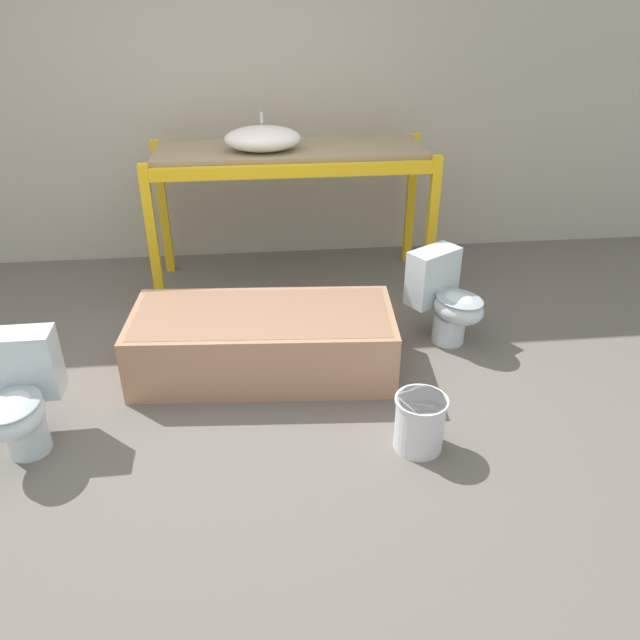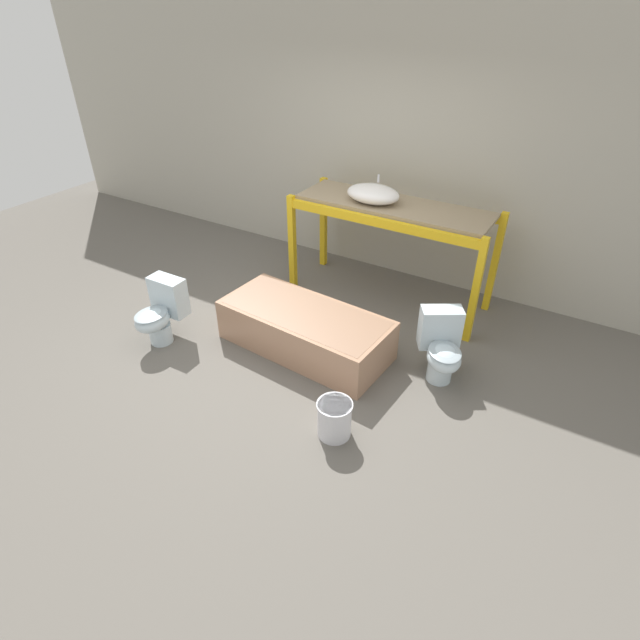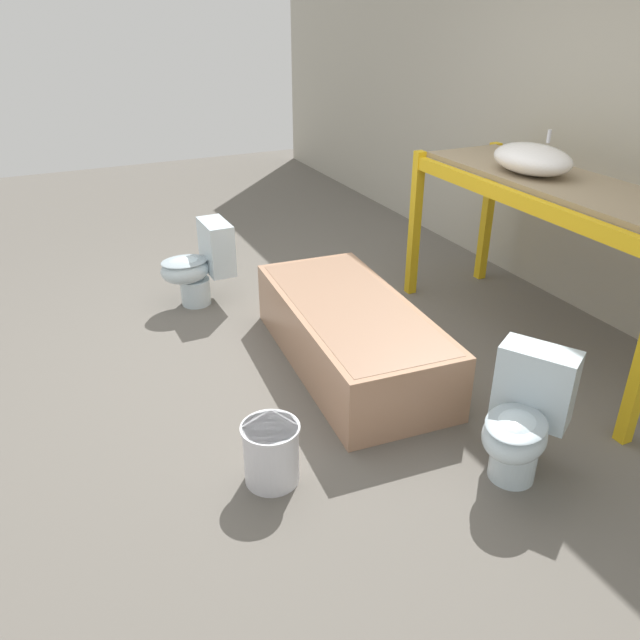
{
  "view_description": "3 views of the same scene",
  "coord_description": "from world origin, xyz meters",
  "views": [
    {
      "loc": [
        0.21,
        -3.28,
        2.32
      ],
      "look_at": [
        0.54,
        -0.16,
        0.56
      ],
      "focal_mm": 35.0,
      "sensor_mm": 36.0,
      "label": 1
    },
    {
      "loc": [
        2.41,
        -3.16,
        3.0
      ],
      "look_at": [
        0.53,
        -0.05,
        0.58
      ],
      "focal_mm": 28.0,
      "sensor_mm": 36.0,
      "label": 2
    },
    {
      "loc": [
        3.3,
        -1.46,
        2.12
      ],
      "look_at": [
        0.47,
        -0.13,
        0.51
      ],
      "focal_mm": 35.0,
      "sensor_mm": 36.0,
      "label": 3
    }
  ],
  "objects": [
    {
      "name": "bucket_white",
      "position": [
        1.03,
        -0.66,
        0.17
      ],
      "size": [
        0.29,
        0.29,
        0.32
      ],
      "color": "silver",
      "rests_on": "ground_plane"
    },
    {
      "name": "toilet_near",
      "position": [
        -1.1,
        -0.41,
        0.33
      ],
      "size": [
        0.37,
        0.54,
        0.64
      ],
      "rotation": [
        0.0,
        0.0,
        0.02
      ],
      "color": "silver",
      "rests_on": "ground_plane"
    },
    {
      "name": "ground_plane",
      "position": [
        0.0,
        0.0,
        0.0
      ],
      "size": [
        12.0,
        12.0,
        0.0
      ],
      "primitive_type": "plane",
      "color": "#666059"
    },
    {
      "name": "warehouse_wall_rear",
      "position": [
        0.0,
        2.22,
        1.6
      ],
      "size": [
        10.8,
        0.08,
        3.2
      ],
      "color": "#B2AD9E",
      "rests_on": "ground_plane"
    },
    {
      "name": "bathtub_main",
      "position": [
        0.21,
        0.2,
        0.24
      ],
      "size": [
        1.72,
        0.86,
        0.42
      ],
      "rotation": [
        0.0,
        0.0,
        -0.07
      ],
      "color": "tan",
      "rests_on": "ground_plane"
    },
    {
      "name": "sink_basin",
      "position": [
        0.28,
        1.44,
        1.23
      ],
      "size": [
        0.57,
        0.4,
        0.26
      ],
      "color": "white",
      "rests_on": "shelving_rack"
    },
    {
      "name": "shelving_rack",
      "position": [
        0.49,
        1.52,
        0.97
      ],
      "size": [
        2.19,
        0.77,
        1.13
      ],
      "color": "yellow",
      "rests_on": "ground_plane"
    },
    {
      "name": "toilet_far",
      "position": [
        1.49,
        0.48,
        0.33
      ],
      "size": [
        0.56,
        0.63,
        0.64
      ],
      "rotation": [
        0.0,
        0.0,
        0.55
      ],
      "color": "silver",
      "rests_on": "ground_plane"
    }
  ]
}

